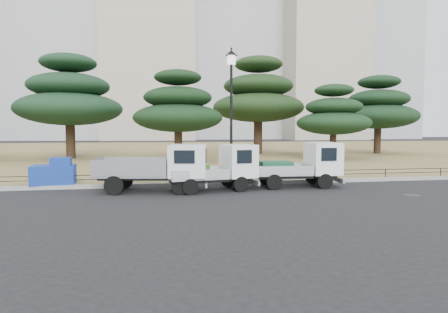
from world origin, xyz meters
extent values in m
plane|color=black|center=(0.00, 0.00, 0.00)|extent=(220.00, 220.00, 0.00)
cube|color=olive|center=(0.00, 30.60, 0.07)|extent=(120.00, 56.00, 0.15)
cube|color=gray|center=(0.00, 2.60, 0.08)|extent=(120.00, 0.25, 0.16)
cylinder|color=black|center=(-1.91, 0.38, 0.36)|extent=(0.73, 0.25, 0.72)
cylinder|color=black|center=(-1.67, 1.91, 0.36)|extent=(0.73, 0.25, 0.72)
cylinder|color=black|center=(-4.37, 0.76, 0.36)|extent=(0.73, 0.25, 0.72)
cylinder|color=black|center=(-4.13, 2.29, 0.36)|extent=(0.73, 0.25, 0.72)
cube|color=#2D2D30|center=(-2.98, 1.33, 0.55)|extent=(4.10, 1.46, 0.13)
cube|color=gray|center=(-3.70, 1.44, 0.96)|extent=(2.99, 1.98, 0.70)
cube|color=silver|center=(-1.58, 1.12, 1.23)|extent=(1.64, 1.90, 1.23)
cylinder|color=black|center=(0.43, 0.67, 0.30)|extent=(0.63, 0.27, 0.61)
cylinder|color=black|center=(0.18, 1.99, 0.30)|extent=(0.63, 0.27, 0.61)
cylinder|color=black|center=(-1.57, 0.30, 0.30)|extent=(0.63, 0.27, 0.61)
cylinder|color=black|center=(-1.82, 1.62, 0.30)|extent=(0.63, 0.27, 0.61)
cube|color=#2D2D30|center=(-0.66, 1.15, 0.45)|extent=(3.36, 1.34, 0.14)
cube|color=#B8BABF|center=(-1.25, 1.04, 0.72)|extent=(2.48, 1.77, 0.41)
cube|color=white|center=(0.48, 1.36, 1.17)|extent=(1.40, 1.69, 1.31)
cube|color=#28691E|center=(-1.47, 1.00, 0.82)|extent=(1.39, 1.11, 0.45)
cylinder|color=black|center=(3.98, 0.79, 0.32)|extent=(0.64, 0.20, 0.64)
cylinder|color=black|center=(4.06, 2.19, 0.32)|extent=(0.64, 0.20, 0.64)
cylinder|color=black|center=(1.87, 0.90, 0.32)|extent=(0.64, 0.20, 0.64)
cylinder|color=black|center=(1.94, 2.31, 0.32)|extent=(0.64, 0.20, 0.64)
cube|color=#2D2D30|center=(3.00, 1.54, 0.47)|extent=(3.46, 0.97, 0.15)
cube|color=#A4A6AB|center=(2.38, 1.58, 0.75)|extent=(2.44, 1.57, 0.42)
cube|color=white|center=(4.20, 1.48, 1.21)|extent=(1.27, 1.63, 1.35)
cube|color=#154C31|center=(2.14, 1.59, 0.86)|extent=(1.35, 1.01, 0.47)
cylinder|color=black|center=(0.48, 2.90, 0.23)|extent=(0.44, 0.44, 0.16)
cylinder|color=black|center=(0.48, 2.90, 2.80)|extent=(0.12, 0.12, 4.97)
cylinder|color=white|center=(0.48, 2.90, 5.48)|extent=(0.40, 0.40, 0.40)
cone|color=black|center=(0.48, 2.90, 5.81)|extent=(0.52, 0.52, 0.25)
cylinder|color=black|center=(0.00, 2.75, 0.35)|extent=(38.00, 0.03, 0.03)
cylinder|color=black|center=(0.00, 2.75, 0.53)|extent=(38.00, 0.03, 0.03)
cylinder|color=black|center=(0.00, 2.75, 0.35)|extent=(0.04, 0.04, 0.40)
cube|color=#14369F|center=(-7.07, 3.13, 0.54)|extent=(1.80, 1.40, 0.79)
cube|color=#14369F|center=(-6.73, 2.96, 1.11)|extent=(0.85, 0.75, 0.34)
cylinder|color=#2D2D30|center=(6.50, -1.20, 0.01)|extent=(0.60, 0.60, 0.01)
cylinder|color=black|center=(-9.73, 18.47, 1.77)|extent=(0.73, 0.73, 3.24)
ellipsoid|color=#16311C|center=(-9.73, 18.47, 4.12)|extent=(8.32, 8.32, 2.66)
ellipsoid|color=#16311C|center=(-9.73, 18.47, 5.95)|extent=(6.36, 6.36, 2.03)
ellipsoid|color=#16311C|center=(-9.73, 18.47, 7.77)|extent=(4.39, 4.39, 1.40)
cylinder|color=black|center=(-1.29, 14.02, 1.44)|extent=(0.58, 0.58, 2.58)
ellipsoid|color=black|center=(-1.29, 14.02, 3.31)|extent=(6.50, 6.50, 2.08)
ellipsoid|color=black|center=(-1.29, 14.02, 4.76)|extent=(4.97, 4.97, 1.59)
ellipsoid|color=black|center=(-1.29, 14.02, 6.21)|extent=(3.43, 3.43, 1.10)
cylinder|color=black|center=(6.67, 21.23, 1.95)|extent=(0.81, 0.81, 3.60)
ellipsoid|color=black|center=(6.67, 21.23, 4.56)|extent=(8.67, 8.67, 2.78)
ellipsoid|color=black|center=(6.67, 21.23, 6.59)|extent=(6.62, 6.62, 2.12)
ellipsoid|color=black|center=(6.67, 21.23, 8.62)|extent=(4.57, 4.57, 1.46)
cylinder|color=black|center=(11.09, 14.57, 1.30)|extent=(0.52, 0.52, 2.31)
ellipsoid|color=black|center=(11.09, 14.57, 2.98)|extent=(5.86, 5.86, 1.88)
ellipsoid|color=black|center=(11.09, 14.57, 4.28)|extent=(4.48, 4.48, 1.43)
ellipsoid|color=black|center=(11.09, 14.57, 5.58)|extent=(3.09, 3.09, 0.99)
cylinder|color=black|center=(18.43, 20.01, 1.62)|extent=(0.66, 0.66, 2.95)
ellipsoid|color=black|center=(18.43, 20.01, 3.76)|extent=(7.52, 7.52, 2.41)
ellipsoid|color=black|center=(18.43, 20.01, 5.42)|extent=(5.75, 5.75, 1.84)
ellipsoid|color=black|center=(18.43, 20.01, 7.07)|extent=(3.97, 3.97, 1.27)
cube|color=#AAA08C|center=(-5.00, 85.00, 27.50)|extent=(22.00, 20.00, 55.00)
cube|color=#A0A0A5|center=(18.00, 95.00, 40.00)|extent=(26.00, 24.00, 80.00)
cube|color=#AAA08C|center=(40.00, 82.00, 24.00)|extent=(20.00, 18.00, 48.00)
cube|color=#A0A0A5|center=(58.00, 90.00, 35.00)|extent=(24.00, 20.00, 70.00)
cylinder|color=#D83F33|center=(72.00, 85.00, 30.00)|extent=(1.80, 1.80, 60.00)
camera|label=1|loc=(-2.71, -13.48, 2.40)|focal=30.00mm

